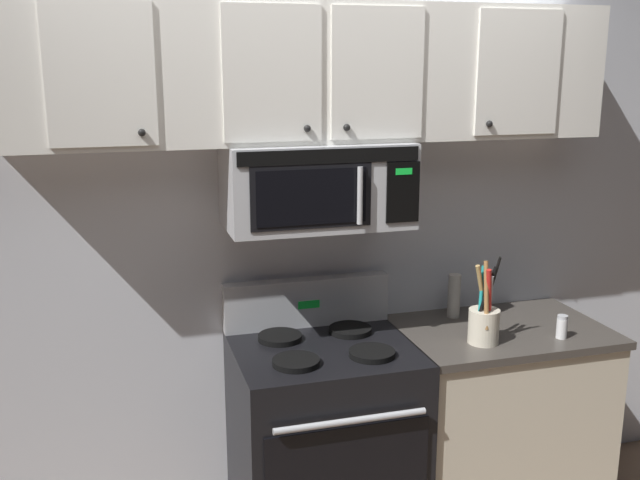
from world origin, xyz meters
TOP-DOWN VIEW (x-y plane):
  - back_wall at (0.00, 0.79)m, footprint 5.20×0.10m
  - stove_range at (0.00, 0.42)m, footprint 0.76×0.69m
  - over_range_microwave at (-0.00, 0.54)m, footprint 0.76×0.43m
  - upper_cabinets at (-0.00, 0.57)m, footprint 2.50×0.36m
  - counter_segment at (0.84, 0.43)m, footprint 0.93×0.65m
  - utensil_crock_cream at (0.67, 0.29)m, footprint 0.13×0.13m
  - salt_shaker at (1.02, 0.24)m, footprint 0.05×0.05m
  - pepper_mill at (0.69, 0.62)m, footprint 0.06×0.06m

SIDE VIEW (x-z plane):
  - counter_segment at x=0.84m, z-range 0.00..0.90m
  - stove_range at x=0.00m, z-range -0.09..1.03m
  - salt_shaker at x=1.02m, z-range 0.90..1.00m
  - utensil_crock_cream at x=0.67m, z-range 0.80..1.19m
  - pepper_mill at x=0.69m, z-range 0.90..1.11m
  - back_wall at x=0.00m, z-range 0.00..2.70m
  - over_range_microwave at x=0.00m, z-range 1.40..1.75m
  - upper_cabinets at x=0.00m, z-range 1.75..2.30m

